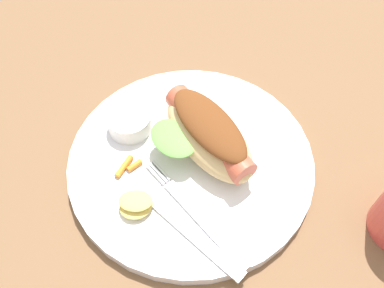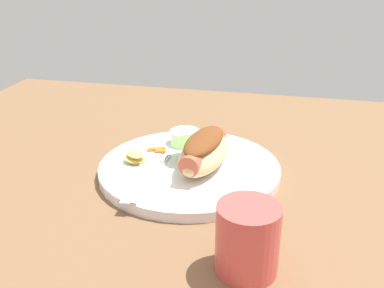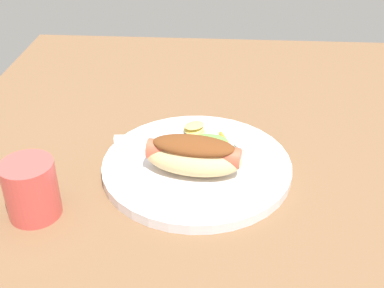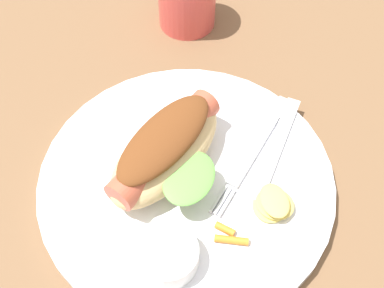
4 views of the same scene
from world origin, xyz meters
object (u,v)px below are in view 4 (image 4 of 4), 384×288
fork (254,148)px  chips_pile (273,204)px  knife (276,147)px  plate (186,182)px  sauce_ramekin (168,256)px  hot_dog (165,149)px  carrot_garnish (229,236)px

fork → chips_pile: chips_pile is taller
fork → knife: bearing=125.1°
plate → sauce_ramekin: bearing=108.3°
plate → chips_pile: size_ratio=6.19×
plate → sauce_ramekin: (-2.71, 8.21, 1.97)cm
plate → sauce_ramekin: 8.86cm
hot_dog → knife: hot_dog is taller
hot_dog → knife: bearing=136.7°
fork → knife: (-1.84, -1.21, -0.02)cm
knife → carrot_garnish: bearing=-5.1°
knife → chips_pile: 6.87cm
plate → fork: (-4.51, -6.15, 1.00)cm
plate → sauce_ramekin: size_ratio=5.45×
plate → sauce_ramekin: sauce_ramekin is taller
fork → carrot_garnish: size_ratio=4.55×
sauce_ramekin → fork: sauce_ramekin is taller
hot_dog → sauce_ramekin: 10.10cm
chips_pile → hot_dog: bearing=3.1°
sauce_ramekin → carrot_garnish: bearing=-129.5°
sauce_ramekin → chips_pile: size_ratio=1.13×
fork → carrot_garnish: carrot_garnish is taller
plate → chips_pile: 8.83cm
sauce_ramekin → knife: 16.02cm
hot_dog → sauce_ramekin: size_ratio=2.84×
plate → hot_dog: bearing=-7.2°
chips_pile → carrot_garnish: size_ratio=1.35×
knife → chips_pile: size_ratio=2.85×
sauce_ramekin → chips_pile: bearing=-123.1°
carrot_garnish → knife: bearing=-89.7°
knife → hot_dog: bearing=-56.6°
hot_dog → carrot_garnish: (-8.83, 4.04, -2.55)cm
knife → carrot_garnish: carrot_garnish is taller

